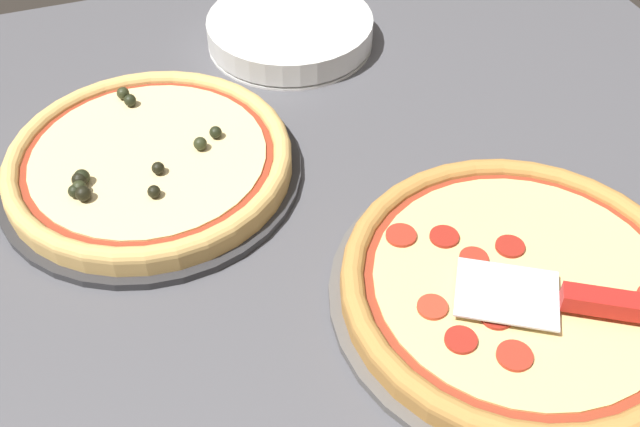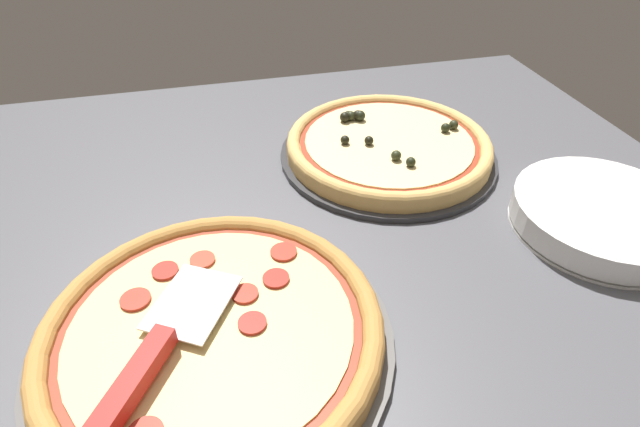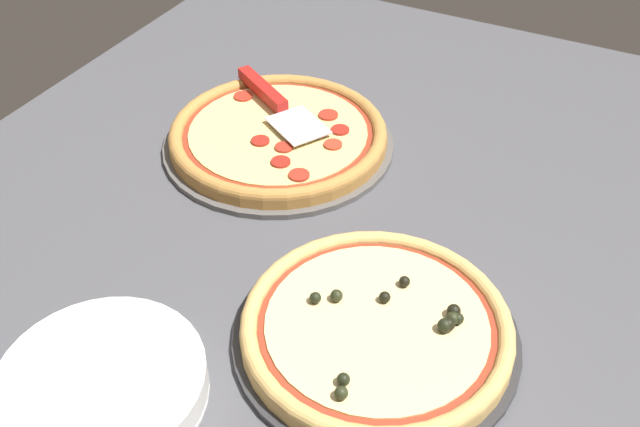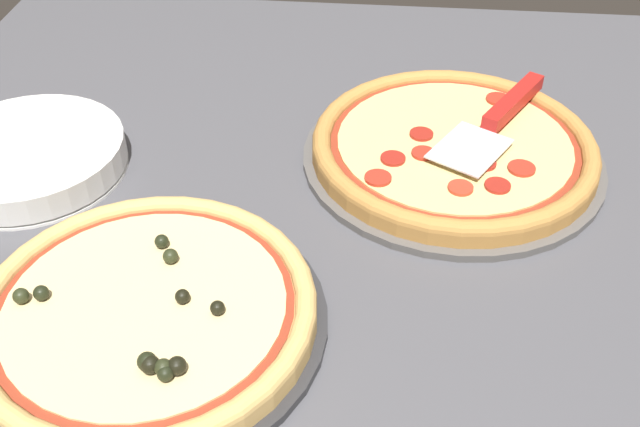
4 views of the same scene
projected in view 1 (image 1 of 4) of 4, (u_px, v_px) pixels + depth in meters
The scene contains 7 objects.
ground_plane at pixel (390, 282), 82.09cm from camera, with size 139.86×119.20×3.60cm, color #4C4C51.
pizza_pan_front at pixel (517, 296), 77.79cm from camera, with size 39.43×39.43×1.00cm, color #565451.
pizza_front at pixel (521, 284), 76.39cm from camera, with size 37.06×37.06×3.03cm.
pizza_pan_back at pixel (152, 172), 91.44cm from camera, with size 36.62×36.62×1.00cm, color #2D2D30.
pizza_back at pixel (149, 159), 89.96cm from camera, with size 34.43×34.43×4.19cm.
serving_spatula at pixel (611, 305), 71.55cm from camera, with size 16.87×23.77×2.00cm.
plate_stack at pixel (290, 31), 111.23cm from camera, with size 24.59×24.59×4.20cm.
Camera 1 is at (-47.08, 24.75, 61.65)cm, focal length 42.00 mm.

